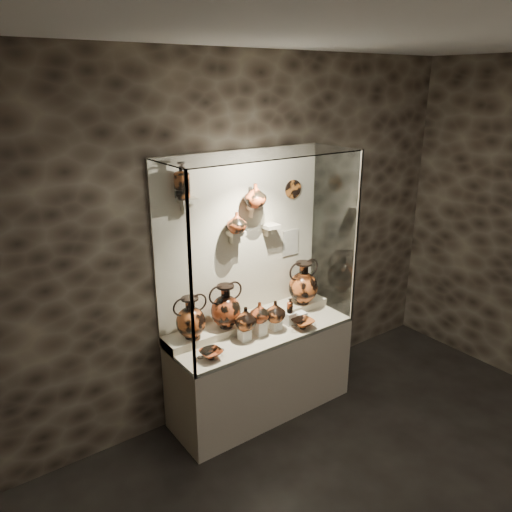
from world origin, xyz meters
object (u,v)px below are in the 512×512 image
at_px(amphora_mid, 226,306).
at_px(ovoid_vase_a, 237,222).
at_px(amphora_left, 191,317).
at_px(kylix_right, 303,323).
at_px(jug_b, 259,312).
at_px(jug_c, 275,311).
at_px(jug_a, 245,318).
at_px(kylix_left, 211,354).
at_px(lekythos_tall, 182,179).
at_px(amphora_right, 303,283).
at_px(lekythos_small, 290,305).
at_px(ovoid_vase_b, 255,195).

distance_m(amphora_mid, ovoid_vase_a, 0.73).
bearing_deg(amphora_left, kylix_right, -7.39).
height_order(jug_b, ovoid_vase_a, ovoid_vase_a).
height_order(jug_c, kylix_right, jug_c).
height_order(amphora_left, jug_a, amphora_left).
xyz_separation_m(kylix_left, lekythos_tall, (0.01, 0.38, 1.35)).
bearing_deg(kylix_right, amphora_right, 58.78).
distance_m(amphora_left, kylix_right, 1.03).
xyz_separation_m(amphora_right, kylix_right, (-0.26, -0.30, -0.23)).
bearing_deg(kylix_left, jug_b, -2.53).
height_order(jug_c, lekythos_tall, lekythos_tall).
distance_m(amphora_right, lekythos_tall, 1.64).
bearing_deg(lekythos_small, ovoid_vase_a, 150.25).
height_order(kylix_left, kylix_right, kylix_right).
bearing_deg(kylix_left, lekythos_small, -6.40).
bearing_deg(amphora_right, jug_b, -155.29).
relative_size(amphora_right, jug_c, 2.19).
bearing_deg(amphora_mid, kylix_right, -11.82).
bearing_deg(ovoid_vase_a, jug_b, -54.16).
bearing_deg(lekythos_small, amphora_mid, 165.51).
bearing_deg(lekythos_tall, jug_a, -34.51).
height_order(amphora_left, lekythos_tall, lekythos_tall).
xyz_separation_m(jug_a, kylix_right, (0.53, -0.14, -0.15)).
bearing_deg(ovoid_vase_b, amphora_right, -19.87).
xyz_separation_m(amphora_left, lekythos_small, (0.90, -0.20, -0.06)).
distance_m(jug_c, lekythos_tall, 1.43).
bearing_deg(jug_a, lekythos_small, 8.22).
bearing_deg(jug_c, kylix_right, -22.10).
xyz_separation_m(jug_b, kylix_left, (-0.55, -0.10, -0.17)).
height_order(jug_c, ovoid_vase_a, ovoid_vase_a).
bearing_deg(kylix_right, ovoid_vase_b, 133.92).
height_order(kylix_right, lekythos_tall, lekythos_tall).
relative_size(lekythos_small, lekythos_tall, 0.48).
xyz_separation_m(jug_b, kylix_right, (0.39, -0.13, -0.17)).
relative_size(jug_a, kylix_right, 0.80).
relative_size(jug_b, ovoid_vase_a, 1.00).
distance_m(ovoid_vase_a, ovoid_vase_b, 0.28).
bearing_deg(amphora_left, jug_c, -4.42).
distance_m(amphora_left, amphora_mid, 0.34).
relative_size(amphora_left, amphora_right, 0.87).
bearing_deg(amphora_left, lekythos_small, -1.09).
height_order(amphora_mid, ovoid_vase_a, ovoid_vase_a).
height_order(jug_c, ovoid_vase_b, ovoid_vase_b).
bearing_deg(kylix_right, jug_a, 175.16).
xyz_separation_m(amphora_left, amphora_mid, (0.34, -0.01, 0.02)).
xyz_separation_m(jug_b, lekythos_small, (0.34, -0.00, -0.02)).
distance_m(amphora_right, jug_b, 0.68).
xyz_separation_m(kylix_left, kylix_right, (0.94, -0.03, 0.00)).
bearing_deg(jug_a, amphora_mid, 125.25).
xyz_separation_m(amphora_right, kylix_left, (-1.21, -0.27, -0.24)).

